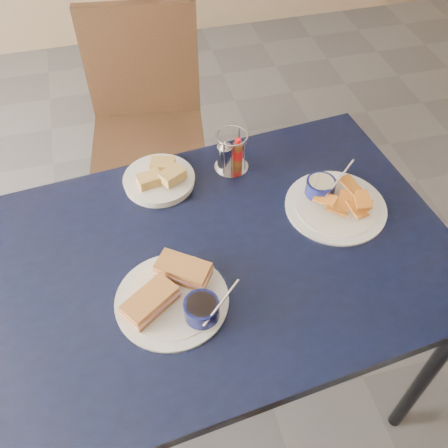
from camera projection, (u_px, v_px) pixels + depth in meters
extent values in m
plane|color=#4C4C50|center=(159.00, 350.00, 2.01)|extent=(6.00, 6.00, 0.00)
cube|color=black|center=(217.00, 257.00, 1.41)|extent=(1.40, 1.01, 0.04)
cylinder|color=black|center=(423.00, 380.00, 1.56)|extent=(0.04, 0.04, 0.71)
cylinder|color=black|center=(43.00, 276.00, 1.82)|extent=(0.04, 0.04, 0.71)
cylinder|color=black|center=(335.00, 217.00, 2.01)|extent=(0.04, 0.04, 0.71)
cube|color=black|center=(149.00, 143.00, 2.12)|extent=(0.53, 0.51, 0.04)
cylinder|color=black|center=(119.00, 221.00, 2.17)|extent=(0.04, 0.04, 0.46)
cylinder|color=black|center=(204.00, 205.00, 2.23)|extent=(0.04, 0.04, 0.46)
cylinder|color=black|center=(110.00, 167.00, 2.39)|extent=(0.04, 0.04, 0.46)
cylinder|color=black|center=(187.00, 154.00, 2.45)|extent=(0.04, 0.04, 0.46)
cube|color=black|center=(134.00, 62.00, 2.05)|extent=(0.47, 0.11, 0.49)
cylinder|color=white|center=(172.00, 300.00, 1.29)|extent=(0.29, 0.29, 0.01)
cylinder|color=white|center=(172.00, 299.00, 1.28)|extent=(0.24, 0.24, 0.00)
cube|color=#B87B42|center=(150.00, 302.00, 1.25)|extent=(0.16, 0.14, 0.04)
cube|color=#DE8D88|center=(150.00, 303.00, 1.25)|extent=(0.16, 0.14, 0.01)
cube|color=#B87B42|center=(183.00, 270.00, 1.31)|extent=(0.15, 0.14, 0.04)
cube|color=#DE8D88|center=(183.00, 271.00, 1.32)|extent=(0.16, 0.15, 0.01)
cylinder|color=#0A0D37|center=(202.00, 309.00, 1.23)|extent=(0.09, 0.09, 0.05)
cylinder|color=black|center=(201.00, 306.00, 1.22)|extent=(0.08, 0.08, 0.01)
cylinder|color=silver|center=(221.00, 303.00, 1.19)|extent=(0.11, 0.07, 0.08)
cylinder|color=white|center=(336.00, 206.00, 1.50)|extent=(0.30, 0.30, 0.01)
cylinder|color=white|center=(336.00, 205.00, 1.50)|extent=(0.25, 0.25, 0.00)
cube|color=orange|center=(361.00, 202.00, 1.50)|extent=(0.08, 0.08, 0.01)
cube|color=orange|center=(355.00, 200.00, 1.50)|extent=(0.07, 0.08, 0.02)
cube|color=orange|center=(357.00, 211.00, 1.47)|extent=(0.06, 0.07, 0.03)
cube|color=orange|center=(337.00, 210.00, 1.46)|extent=(0.08, 0.07, 0.02)
cube|color=orange|center=(344.00, 203.00, 1.48)|extent=(0.08, 0.08, 0.03)
cube|color=orange|center=(325.00, 200.00, 1.48)|extent=(0.08, 0.08, 0.02)
cube|color=orange|center=(362.00, 201.00, 1.47)|extent=(0.06, 0.07, 0.02)
cube|color=orange|center=(350.00, 187.00, 1.50)|extent=(0.06, 0.08, 0.03)
cylinder|color=#0A0D37|center=(320.00, 187.00, 1.51)|extent=(0.09, 0.09, 0.05)
cylinder|color=beige|center=(321.00, 183.00, 1.50)|extent=(0.08, 0.08, 0.01)
cylinder|color=silver|center=(339.00, 179.00, 1.47)|extent=(0.11, 0.07, 0.08)
cylinder|color=white|center=(159.00, 181.00, 1.57)|extent=(0.22, 0.22, 0.02)
cylinder|color=white|center=(159.00, 178.00, 1.56)|extent=(0.18, 0.18, 0.00)
cube|color=tan|center=(150.00, 180.00, 1.53)|extent=(0.08, 0.06, 0.03)
cube|color=tan|center=(163.00, 165.00, 1.56)|extent=(0.09, 0.07, 0.03)
cube|color=tan|center=(173.00, 175.00, 1.52)|extent=(0.09, 0.08, 0.03)
cylinder|color=silver|center=(231.00, 167.00, 1.62)|extent=(0.11, 0.11, 0.01)
cylinder|color=silver|center=(239.00, 142.00, 1.60)|extent=(0.01, 0.01, 0.13)
cylinder|color=silver|center=(218.00, 146.00, 1.58)|extent=(0.01, 0.01, 0.13)
cylinder|color=silver|center=(224.00, 160.00, 1.54)|extent=(0.01, 0.01, 0.13)
cylinder|color=silver|center=(245.00, 156.00, 1.55)|extent=(0.01, 0.01, 0.13)
torus|color=silver|center=(232.00, 136.00, 1.52)|extent=(0.10, 0.10, 0.00)
cylinder|color=silver|center=(225.00, 157.00, 1.58)|extent=(0.05, 0.05, 0.08)
cone|color=silver|center=(225.00, 144.00, 1.54)|extent=(0.04, 0.04, 0.02)
cylinder|color=brown|center=(238.00, 154.00, 1.59)|extent=(0.03, 0.03, 0.08)
cylinder|color=#A90909|center=(238.00, 154.00, 1.59)|extent=(0.03, 0.03, 0.03)
cylinder|color=#A90909|center=(238.00, 141.00, 1.55)|extent=(0.02, 0.02, 0.02)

